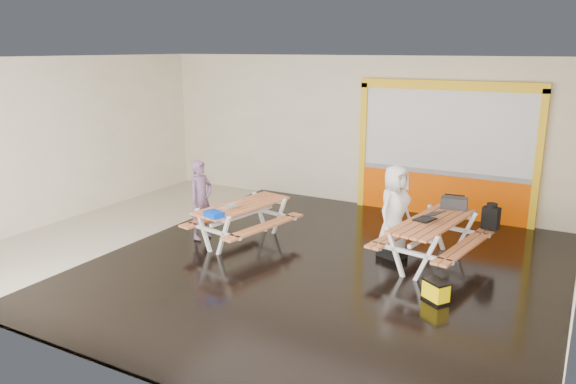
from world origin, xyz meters
The scene contains 14 objects.
room centered at (0.00, 0.00, 1.75)m, with size 10.02×8.02×3.52m.
deck centered at (1.25, 0.00, 0.03)m, with size 7.50×7.98×0.05m, color black.
kiosk centered at (2.20, 3.93, 1.44)m, with size 3.88×0.16×3.00m.
picnic_table_left centered at (-0.67, 0.34, 0.61)m, with size 1.70×2.22×0.80m.
picnic_table_right centered at (2.77, 0.98, 0.64)m, with size 1.75×2.31×0.84m.
person_left centered at (-1.50, 0.14, 0.84)m, with size 0.56×0.37×1.53m, color #624865.
person_right centered at (2.04, 1.13, 0.88)m, with size 0.79×0.51×1.62m, color white.
laptop_left centered at (-0.73, 0.06, 0.85)m, with size 0.40×0.38×0.14m.
laptop_right centered at (2.69, 0.91, 0.90)m, with size 0.51×0.48×0.18m.
blue_pouch centered at (-0.67, -0.57, 0.85)m, with size 0.33×0.23×0.10m, color #0134CA.
toolbox centered at (2.91, 1.85, 0.94)m, with size 0.49×0.29×0.27m.
backpack centered at (3.55, 1.91, 0.77)m, with size 0.31×0.24×0.47m.
dark_case centered at (2.07, 0.98, 0.13)m, with size 0.45×0.34×0.17m, color black.
fluke_bag centered at (3.22, -0.44, 0.21)m, with size 0.45×0.42×0.33m.
Camera 1 is at (4.96, -8.07, 3.67)m, focal length 34.70 mm.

